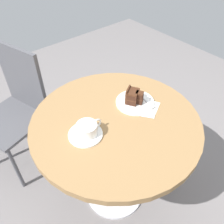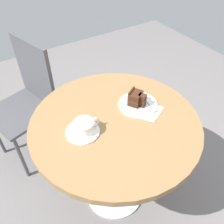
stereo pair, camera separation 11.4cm
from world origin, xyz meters
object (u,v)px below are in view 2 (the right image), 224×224
object	(u,v)px
cake_slice	(136,98)
napkin	(147,111)
coffee_cup	(85,126)
cake_plate	(138,104)
fork	(150,105)
teaspoon	(85,122)
cafe_chair	(28,95)
saucer	(83,132)

from	to	relation	value
cake_slice	napkin	world-z (taller)	cake_slice
coffee_cup	cake_plate	world-z (taller)	coffee_cup
cake_slice	fork	distance (m)	0.08
teaspoon	cafe_chair	distance (m)	0.66
teaspoon	coffee_cup	bearing A→B (deg)	-100.91
coffee_cup	teaspoon	distance (m)	0.06
napkin	fork	bearing A→B (deg)	28.89
teaspoon	cake_plate	xyz separation A→B (m)	(0.30, -0.03, -0.01)
saucer	teaspoon	xyz separation A→B (m)	(0.04, 0.05, 0.01)
teaspoon	cake_slice	distance (m)	0.29
teaspoon	napkin	xyz separation A→B (m)	(0.31, -0.09, -0.01)
saucer	napkin	world-z (taller)	saucer
saucer	napkin	bearing A→B (deg)	-7.48
coffee_cup	cake_slice	size ratio (longest dim) A/B	1.31
cake_plate	fork	distance (m)	0.06
cafe_chair	saucer	bearing A→B (deg)	-8.41
saucer	cake_slice	bearing A→B (deg)	3.91
saucer	teaspoon	bearing A→B (deg)	52.34
cafe_chair	teaspoon	bearing A→B (deg)	-4.60
coffee_cup	cake_slice	xyz separation A→B (m)	(0.31, 0.03, 0.01)
fork	napkin	world-z (taller)	fork
saucer	cafe_chair	size ratio (longest dim) A/B	0.18
fork	coffee_cup	bearing A→B (deg)	-84.80
napkin	saucer	bearing A→B (deg)	172.52
saucer	teaspoon	world-z (taller)	teaspoon
saucer	coffee_cup	distance (m)	0.04
cake_plate	fork	bearing A→B (deg)	-44.59
teaspoon	fork	bearing A→B (deg)	3.90
teaspoon	cafe_chair	world-z (taller)	cafe_chair
saucer	napkin	size ratio (longest dim) A/B	0.87
napkin	coffee_cup	bearing A→B (deg)	173.01
teaspoon	cake_slice	size ratio (longest dim) A/B	0.98
saucer	cafe_chair	bearing A→B (deg)	98.00
teaspoon	napkin	distance (m)	0.32
saucer	cake_plate	world-z (taller)	cake_plate
fork	teaspoon	bearing A→B (deg)	-93.33
saucer	teaspoon	size ratio (longest dim) A/B	1.65
saucer	cake_slice	world-z (taller)	cake_slice
cake_slice	coffee_cup	bearing A→B (deg)	-175.19
coffee_cup	teaspoon	bearing A→B (deg)	63.19
cake_slice	cafe_chair	bearing A→B (deg)	123.05
cake_slice	cake_plate	bearing A→B (deg)	-26.55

